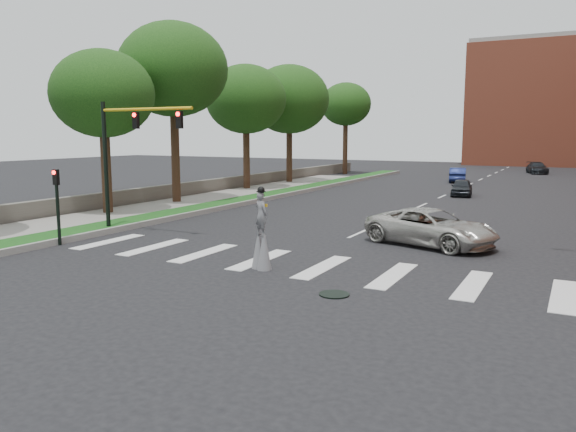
{
  "coord_description": "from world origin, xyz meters",
  "views": [
    {
      "loc": [
        9.2,
        -16.8,
        4.69
      ],
      "look_at": [
        -0.26,
        1.31,
        1.7
      ],
      "focal_mm": 35.0,
      "sensor_mm": 36.0,
      "label": 1
    }
  ],
  "objects": [
    {
      "name": "median_curb",
      "position": [
        -10.45,
        20.0,
        0.14
      ],
      "size": [
        0.2,
        60.0,
        0.28
      ],
      "primitive_type": "cube",
      "color": "gray",
      "rests_on": "ground"
    },
    {
      "name": "stilt_performer",
      "position": [
        -0.53,
        -0.19,
        1.11
      ],
      "size": [
        0.81,
        0.65,
        2.91
      ],
      "rotation": [
        0.0,
        0.0,
        2.74
      ],
      "color": "#321F14",
      "rests_on": "ground"
    },
    {
      "name": "secondary_signal",
      "position": [
        -10.3,
        -0.5,
        1.95
      ],
      "size": [
        0.25,
        0.21,
        3.23
      ],
      "color": "black",
      "rests_on": "ground"
    },
    {
      "name": "car_near",
      "position": [
        1.18,
        27.29,
        0.64
      ],
      "size": [
        2.04,
        3.94,
        1.28
      ],
      "primitive_type": "imported",
      "rotation": [
        0.0,
        0.0,
        0.14
      ],
      "color": "black",
      "rests_on": "ground"
    },
    {
      "name": "ground_plane",
      "position": [
        0.0,
        0.0,
        0.0
      ],
      "size": [
        160.0,
        160.0,
        0.0
      ],
      "primitive_type": "plane",
      "color": "black",
      "rests_on": "ground"
    },
    {
      "name": "sidewalk_left",
      "position": [
        -14.5,
        10.0,
        0.09
      ],
      "size": [
        4.0,
        60.0,
        0.18
      ],
      "primitive_type": "cube",
      "color": "gray",
      "rests_on": "ground"
    },
    {
      "name": "car_mid",
      "position": [
        -1.53,
        39.83,
        0.71
      ],
      "size": [
        2.23,
        4.53,
        1.43
      ],
      "primitive_type": "imported",
      "rotation": [
        0.0,
        0.0,
        3.31
      ],
      "color": "navy",
      "rests_on": "ground"
    },
    {
      "name": "car_far",
      "position": [
        4.54,
        56.31,
        0.68
      ],
      "size": [
        3.06,
        5.01,
        1.36
      ],
      "primitive_type": "imported",
      "rotation": [
        0.0,
        0.0,
        0.26
      ],
      "color": "black",
      "rests_on": "ground"
    },
    {
      "name": "tree_1",
      "position": [
        -15.08,
        7.02,
        6.91
      ],
      "size": [
        5.82,
        5.82,
        9.42
      ],
      "color": "#321F14",
      "rests_on": "ground"
    },
    {
      "name": "tree_4",
      "position": [
        -15.53,
        30.78,
        7.89
      ],
      "size": [
        7.53,
        7.53,
        11.11
      ],
      "color": "#321F14",
      "rests_on": "ground"
    },
    {
      "name": "manhole",
      "position": [
        3.0,
        -2.0,
        0.02
      ],
      "size": [
        0.9,
        0.9,
        0.04
      ],
      "primitive_type": "cylinder",
      "color": "black",
      "rests_on": "ground"
    },
    {
      "name": "stone_wall",
      "position": [
        -17.0,
        22.0,
        0.55
      ],
      "size": [
        0.5,
        56.0,
        1.1
      ],
      "primitive_type": "cube",
      "color": "#58534B",
      "rests_on": "ground"
    },
    {
      "name": "suv_crossing",
      "position": [
        3.74,
        6.75,
        0.78
      ],
      "size": [
        6.13,
        4.23,
        1.56
      ],
      "primitive_type": "imported",
      "rotation": [
        0.0,
        0.0,
        1.25
      ],
      "color": "#BBB9B1",
      "rests_on": "ground"
    },
    {
      "name": "building_backdrop",
      "position": [
        6.0,
        78.0,
        9.0
      ],
      "size": [
        26.0,
        14.0,
        18.0
      ],
      "primitive_type": "cube",
      "color": "#BC563B",
      "rests_on": "ground"
    },
    {
      "name": "grass_median",
      "position": [
        -11.5,
        20.0,
        0.12
      ],
      "size": [
        2.0,
        60.0,
        0.25
      ],
      "primitive_type": "cube",
      "color": "#134314",
      "rests_on": "ground"
    },
    {
      "name": "tree_5",
      "position": [
        -15.63,
        45.27,
        8.07
      ],
      "size": [
        5.87,
        5.87,
        10.63
      ],
      "color": "#321F14",
      "rests_on": "ground"
    },
    {
      "name": "tree_3",
      "position": [
        -15.69,
        23.33,
        7.5
      ],
      "size": [
        6.66,
        6.66,
        10.37
      ],
      "color": "#321F14",
      "rests_on": "ground"
    },
    {
      "name": "tree_2",
      "position": [
        -14.91,
        13.07,
        8.83
      ],
      "size": [
        7.2,
        7.2,
        11.93
      ],
      "color": "#321F14",
      "rests_on": "ground"
    },
    {
      "name": "traffic_signal",
      "position": [
        -9.78,
        3.0,
        4.15
      ],
      "size": [
        5.3,
        0.23,
        6.2
      ],
      "color": "black",
      "rests_on": "ground"
    }
  ]
}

